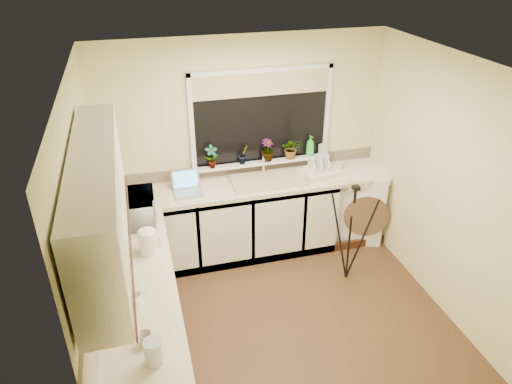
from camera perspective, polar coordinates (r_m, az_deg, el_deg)
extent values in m
plane|color=brown|center=(4.81, 3.17, -15.05)|extent=(3.20, 3.20, 0.00)
plane|color=white|center=(3.58, 4.24, 14.54)|extent=(3.20, 3.20, 0.00)
plane|color=beige|center=(5.35, -1.50, 5.59)|extent=(3.20, 0.00, 3.20)
plane|color=beige|center=(2.98, 13.20, -16.93)|extent=(3.20, 0.00, 3.20)
plane|color=beige|center=(3.92, -19.28, -5.53)|extent=(0.00, 3.00, 3.00)
plane|color=beige|center=(4.77, 22.16, 0.34)|extent=(0.00, 3.00, 3.00)
cube|color=silver|center=(5.40, -3.98, -3.79)|extent=(2.55, 0.60, 0.86)
cube|color=silver|center=(4.15, -13.33, -16.44)|extent=(0.54, 2.40, 0.86)
cube|color=beige|center=(5.23, -0.66, 0.86)|extent=(3.20, 0.60, 0.04)
cube|color=beige|center=(3.85, -14.08, -11.69)|extent=(0.60, 2.40, 0.04)
cube|color=silver|center=(3.22, -18.34, -1.08)|extent=(0.28, 1.90, 0.70)
cube|color=beige|center=(3.72, -18.99, -9.30)|extent=(0.02, 2.40, 0.45)
cube|color=beige|center=(5.44, -1.43, 3.07)|extent=(3.20, 0.02, 0.14)
cube|color=black|center=(5.26, 0.64, 9.01)|extent=(1.50, 0.02, 1.00)
cube|color=tan|center=(5.12, 0.74, 12.87)|extent=(1.50, 0.02, 0.25)
cube|color=white|center=(5.41, 0.77, 3.68)|extent=(1.60, 0.14, 0.03)
cube|color=tan|center=(5.26, 1.45, 1.45)|extent=(0.82, 0.46, 0.03)
cylinder|color=silver|center=(5.37, 0.91, 3.31)|extent=(0.03, 0.03, 0.24)
cube|color=white|center=(5.90, 11.79, -1.07)|extent=(0.81, 0.80, 0.90)
cube|color=#9A99A0|center=(5.05, -8.20, -0.18)|extent=(0.30, 0.22, 0.02)
cube|color=#52B3E0|center=(5.13, -8.54, 1.58)|extent=(0.30, 0.09, 0.20)
cylinder|color=white|center=(4.16, -12.95, -5.97)|extent=(0.16, 0.16, 0.21)
cube|color=beige|center=(5.45, 7.74, 2.41)|extent=(0.50, 0.42, 0.07)
cylinder|color=#B8BCC3|center=(3.23, -12.28, -18.37)|extent=(0.12, 0.12, 0.18)
cylinder|color=white|center=(3.69, -14.21, -12.47)|extent=(0.07, 0.07, 0.10)
imported|color=silver|center=(4.62, -14.16, -1.93)|extent=(0.35, 0.50, 0.27)
imported|color=#999999|center=(5.19, -5.39, 4.24)|extent=(0.15, 0.11, 0.27)
imported|color=#999999|center=(5.30, -1.56, 4.54)|extent=(0.14, 0.13, 0.21)
imported|color=#999999|center=(5.35, 1.36, 5.09)|extent=(0.18, 0.18, 0.26)
imported|color=#999999|center=(5.43, 4.29, 5.28)|extent=(0.25, 0.23, 0.24)
imported|color=green|center=(5.52, 6.56, 5.57)|extent=(0.12, 0.12, 0.24)
imported|color=#999999|center=(5.59, 8.16, 5.41)|extent=(0.10, 0.10, 0.18)
imported|color=white|center=(5.61, 9.95, 3.13)|extent=(0.14, 0.14, 0.09)
imported|color=beige|center=(3.39, -13.22, -16.81)|extent=(0.12, 0.12, 0.09)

